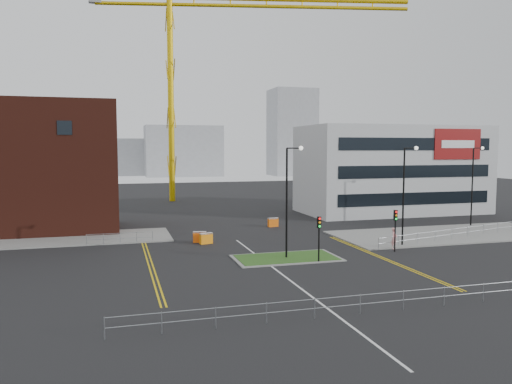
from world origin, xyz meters
TOP-DOWN VIEW (x-y plane):
  - ground at (0.00, 0.00)m, footprint 200.00×200.00m
  - pavement_left at (-20.00, 22.00)m, footprint 28.00×8.00m
  - pavement_right at (22.00, 14.00)m, footprint 24.00×10.00m
  - island_kerb at (2.00, 8.00)m, footprint 8.60×4.60m
  - grass_island at (2.00, 8.00)m, footprint 8.00×4.00m
  - brick_building at (-22.97, 28.00)m, footprint 24.20×10.07m
  - office_block at (26.01, 31.97)m, footprint 25.00×12.20m
  - tower_crane at (3.70, 53.79)m, footprint 52.06×11.93m
  - streetlamp_island at (2.22, 8.00)m, footprint 1.46×0.36m
  - streetlamp_right_near at (14.22, 10.00)m, footprint 1.46×0.36m
  - streetlamp_right_far at (28.22, 18.00)m, footprint 1.46×0.36m
  - traffic_light_island at (4.00, 5.98)m, footprint 0.28×0.33m
  - traffic_light_right at (12.00, 7.98)m, footprint 0.28×0.33m
  - railing_front at (0.00, -6.00)m, footprint 24.05×0.05m
  - railing_left at (-11.00, 18.00)m, footprint 6.05×0.05m
  - railing_right at (20.50, 11.50)m, footprint 19.05×5.05m
  - centre_line at (0.00, 2.00)m, footprint 0.15×30.00m
  - yellow_left_a at (-9.00, 10.00)m, footprint 0.12×24.00m
  - yellow_left_b at (-8.70, 10.00)m, footprint 0.12×24.00m
  - yellow_right_a at (9.50, 6.00)m, footprint 0.12×20.00m
  - yellow_right_b at (9.80, 6.00)m, footprint 0.12×20.00m
  - skyline_a at (-40.00, 120.00)m, footprint 18.00×12.00m
  - skyline_b at (10.00, 130.00)m, footprint 24.00×12.00m
  - skyline_c at (45.00, 125.00)m, footprint 14.00×12.00m
  - skyline_d at (-8.00, 140.00)m, footprint 30.00×12.00m
  - pedestrian at (12.60, 9.10)m, footprint 0.83×0.77m
  - barrier_left at (-3.67, 16.85)m, footprint 1.31×0.70m
  - barrier_mid at (-3.19, 16.00)m, footprint 1.29×0.74m
  - barrier_right at (6.00, 24.00)m, footprint 1.26×0.59m

SIDE VIEW (x-z plane):
  - ground at x=0.00m, z-range 0.00..0.00m
  - centre_line at x=0.00m, z-range 0.00..0.01m
  - yellow_left_a at x=-9.00m, z-range 0.00..0.01m
  - yellow_left_b at x=-8.70m, z-range 0.00..0.01m
  - yellow_right_a at x=9.50m, z-range 0.00..0.01m
  - yellow_right_b at x=9.80m, z-range 0.00..0.01m
  - island_kerb at x=2.00m, z-range 0.00..0.08m
  - pavement_left at x=-20.00m, z-range 0.00..0.12m
  - pavement_right at x=22.00m, z-range 0.00..0.12m
  - grass_island at x=2.00m, z-range 0.00..0.12m
  - barrier_right at x=6.00m, z-range 0.04..1.06m
  - barrier_mid at x=-3.19m, z-range 0.04..1.07m
  - barrier_left at x=-3.67m, z-range 0.04..1.09m
  - railing_left at x=-11.00m, z-range 0.19..1.29m
  - railing_right at x=20.50m, z-range 0.23..1.33m
  - railing_front at x=0.00m, z-range 0.23..1.33m
  - pedestrian at x=12.60m, z-range 0.00..1.90m
  - traffic_light_island at x=4.00m, z-range 0.74..4.39m
  - traffic_light_right at x=12.00m, z-range 0.74..4.39m
  - streetlamp_island at x=2.22m, z-range 0.82..10.00m
  - streetlamp_right_near at x=14.22m, z-range 0.82..10.00m
  - streetlamp_right_far at x=28.22m, z-range 0.82..10.00m
  - skyline_d at x=-8.00m, z-range 0.00..12.00m
  - office_block at x=26.01m, z-range 0.00..12.00m
  - brick_building at x=-22.97m, z-range -0.27..13.97m
  - skyline_b at x=10.00m, z-range 0.00..16.00m
  - skyline_a at x=-40.00m, z-range 0.00..22.00m
  - skyline_c at x=45.00m, z-range 0.00..28.00m
  - tower_crane at x=3.70m, z-range 7.19..44.89m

